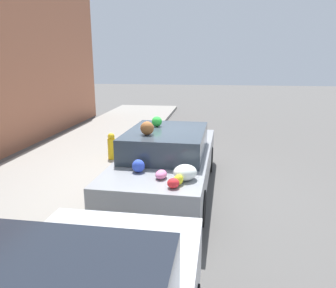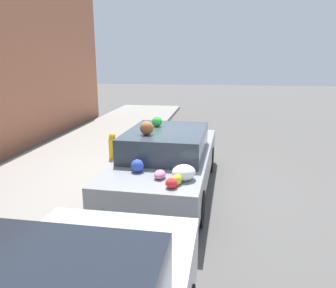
# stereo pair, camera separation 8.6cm
# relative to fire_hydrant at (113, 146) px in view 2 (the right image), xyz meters

# --- Properties ---
(ground_plane) EXTENTS (60.00, 60.00, 0.00)m
(ground_plane) POSITION_rel_fire_hydrant_xyz_m (-1.61, -1.64, -0.48)
(ground_plane) COLOR #565451
(sidewalk_curb) EXTENTS (24.00, 3.20, 0.13)m
(sidewalk_curb) POSITION_rel_fire_hydrant_xyz_m (-1.61, 1.06, -0.41)
(sidewalk_curb) COLOR gray
(sidewalk_curb) RESTS_ON ground
(fire_hydrant) EXTENTS (0.20, 0.20, 0.70)m
(fire_hydrant) POSITION_rel_fire_hydrant_xyz_m (0.00, 0.00, 0.00)
(fire_hydrant) COLOR gold
(fire_hydrant) RESTS_ON sidewalk_curb
(art_car) EXTENTS (4.53, 1.84, 1.59)m
(art_car) POSITION_rel_fire_hydrant_xyz_m (-1.65, -1.73, 0.23)
(art_car) COLOR gray
(art_car) RESTS_ON ground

